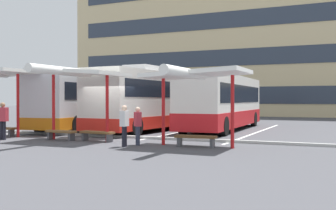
% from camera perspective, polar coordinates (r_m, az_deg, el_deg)
% --- Properties ---
extents(ground_plane, '(160.00, 160.00, 0.00)m').
position_cam_1_polar(ground_plane, '(19.82, -8.97, -4.62)').
color(ground_plane, '#47474C').
extents(terminal_building, '(44.54, 13.69, 24.03)m').
position_cam_1_polar(terminal_building, '(53.01, 12.25, 10.30)').
color(terminal_building, '#D1BC8C').
rests_on(terminal_building, ground).
extents(coach_bus_0, '(3.42, 11.53, 3.69)m').
position_cam_1_polar(coach_bus_0, '(26.52, -10.29, 0.49)').
color(coach_bus_0, silver).
rests_on(coach_bus_0, ground).
extents(coach_bus_1, '(3.31, 11.77, 3.82)m').
position_cam_1_polar(coach_bus_1, '(24.85, -1.73, 0.63)').
color(coach_bus_1, silver).
rests_on(coach_bus_1, ground).
extents(coach_bus_2, '(2.78, 11.42, 3.61)m').
position_cam_1_polar(coach_bus_2, '(24.99, 7.77, 0.30)').
color(coach_bus_2, silver).
rests_on(coach_bus_2, ground).
extents(lane_stripe_0, '(0.16, 14.00, 0.01)m').
position_cam_1_polar(lane_stripe_0, '(28.63, -11.92, -2.96)').
color(lane_stripe_0, white).
rests_on(lane_stripe_0, ground).
extents(lane_stripe_1, '(0.16, 14.00, 0.01)m').
position_cam_1_polar(lane_stripe_1, '(26.48, -4.85, -3.25)').
color(lane_stripe_1, white).
rests_on(lane_stripe_1, ground).
extents(lane_stripe_2, '(0.16, 14.00, 0.01)m').
position_cam_1_polar(lane_stripe_2, '(24.79, 3.33, -3.52)').
color(lane_stripe_2, white).
rests_on(lane_stripe_2, ground).
extents(lane_stripe_3, '(0.16, 14.00, 0.01)m').
position_cam_1_polar(lane_stripe_3, '(23.67, 12.49, -3.74)').
color(lane_stripe_3, white).
rests_on(lane_stripe_3, ground).
extents(waiting_shelter_1, '(3.94, 4.57, 3.32)m').
position_cam_1_polar(waiting_shelter_1, '(18.55, -12.85, 4.33)').
color(waiting_shelter_1, red).
rests_on(waiting_shelter_1, ground).
extents(bench_1, '(1.59, 0.54, 0.45)m').
position_cam_1_polar(bench_1, '(19.19, -14.83, -3.82)').
color(bench_1, brown).
rests_on(bench_1, ground).
extents(bench_2, '(1.73, 0.58, 0.45)m').
position_cam_1_polar(bench_2, '(18.32, -9.95, -4.01)').
color(bench_2, brown).
rests_on(bench_2, ground).
extents(waiting_shelter_2, '(3.90, 4.47, 3.04)m').
position_cam_1_polar(waiting_shelter_2, '(15.79, 3.72, 4.16)').
color(waiting_shelter_2, red).
rests_on(waiting_shelter_2, ground).
extents(bench_3, '(1.67, 0.48, 0.45)m').
position_cam_1_polar(bench_3, '(15.99, 3.92, -4.70)').
color(bench_3, brown).
rests_on(bench_3, ground).
extents(platform_kerb, '(44.00, 0.24, 0.12)m').
position_cam_1_polar(platform_kerb, '(20.25, -8.17, -4.33)').
color(platform_kerb, '#ADADA8').
rests_on(platform_kerb, ground).
extents(waiting_passenger_0, '(0.52, 0.27, 1.73)m').
position_cam_1_polar(waiting_passenger_0, '(20.20, -22.22, -1.70)').
color(waiting_passenger_0, black).
rests_on(waiting_passenger_0, ground).
extents(waiting_passenger_1, '(0.47, 0.48, 1.56)m').
position_cam_1_polar(waiting_passenger_1, '(16.58, -4.28, -2.60)').
color(waiting_passenger_1, '#33384C').
rests_on(waiting_passenger_1, ground).
extents(waiting_passenger_3, '(0.29, 0.50, 1.63)m').
position_cam_1_polar(waiting_passenger_3, '(16.02, -6.16, -2.52)').
color(waiting_passenger_3, black).
rests_on(waiting_passenger_3, ground).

